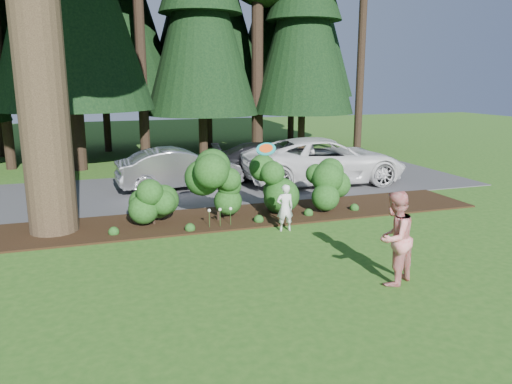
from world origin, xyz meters
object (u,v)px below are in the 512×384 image
frisbee (266,149)px  car_dark_suv (272,160)px  car_silver_wagon (179,169)px  child (285,208)px  car_white_suv (324,161)px  adult (394,238)px

frisbee → car_dark_suv: bearing=68.2°
car_silver_wagon → child: size_ratio=3.55×
car_white_suv → frisbee: (-4.16, -4.94, 1.29)m
child → car_dark_suv: bearing=-102.8°
car_dark_suv → child: car_dark_suv is taller
child → frisbee: bearing=-34.0°
car_white_suv → car_dark_suv: (-1.54, 1.62, -0.17)m
adult → frisbee: bearing=-103.6°
adult → frisbee: size_ratio=3.32×
child → frisbee: (-0.42, 0.34, 1.56)m
car_white_suv → adult: 9.73m
car_silver_wagon → child: 6.32m
car_silver_wagon → car_white_suv: 5.56m
adult → frisbee: frisbee is taller
car_silver_wagon → child: car_silver_wagon is taller
car_dark_suv → adult: 10.97m
car_dark_suv → car_silver_wagon: bearing=112.8°
car_dark_suv → frisbee: frisbee is taller
car_silver_wagon → car_dark_suv: size_ratio=0.92×
child → car_white_suv: bearing=-120.4°
car_dark_suv → child: 7.24m
car_silver_wagon → adult: size_ratio=2.40×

